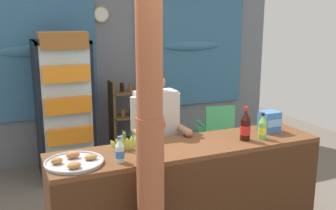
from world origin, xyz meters
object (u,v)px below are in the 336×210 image
(pastry_tray, at_px, (74,162))
(shopkeeper, at_px, (156,130))
(drink_fridge, at_px, (64,99))
(soda_bottle_cola, at_px, (245,126))
(timber_post, at_px, (150,125))
(soda_bottle_iced_tea, at_px, (142,150))
(stall_counter, at_px, (194,190))
(soda_bottle_lime_soda, at_px, (262,128))
(banana_bunch, at_px, (125,144))
(soda_bottle_water, at_px, (120,151))
(plastic_lawn_chair, at_px, (216,129))
(bottle_shelf_rack, at_px, (127,119))
(snack_box_biscuit, at_px, (269,122))

(pastry_tray, bearing_deg, shopkeeper, 31.04)
(drink_fridge, relative_size, soda_bottle_cola, 6.08)
(soda_bottle_cola, bearing_deg, timber_post, -160.51)
(soda_bottle_cola, bearing_deg, soda_bottle_iced_tea, -171.74)
(stall_counter, distance_m, soda_bottle_lime_soda, 0.85)
(pastry_tray, xyz_separation_m, banana_bunch, (0.45, 0.14, 0.04))
(soda_bottle_water, xyz_separation_m, soda_bottle_lime_soda, (1.37, 0.04, 0.02))
(plastic_lawn_chair, distance_m, banana_bunch, 2.47)
(drink_fridge, xyz_separation_m, soda_bottle_iced_tea, (0.23, -2.26, 0.02))
(stall_counter, height_order, soda_bottle_water, soda_bottle_water)
(timber_post, bearing_deg, stall_counter, 32.82)
(stall_counter, relative_size, plastic_lawn_chair, 2.84)
(stall_counter, xyz_separation_m, bottle_shelf_rack, (0.16, 2.40, 0.03))
(soda_bottle_cola, bearing_deg, banana_bunch, 171.11)
(timber_post, bearing_deg, plastic_lawn_chair, 49.42)
(soda_bottle_lime_soda, bearing_deg, pastry_tray, 178.19)
(stall_counter, bearing_deg, bottle_shelf_rack, 86.19)
(drink_fridge, bearing_deg, snack_box_biscuit, -50.27)
(stall_counter, xyz_separation_m, soda_bottle_iced_tea, (-0.52, -0.12, 0.47))
(pastry_tray, bearing_deg, stall_counter, -3.21)
(shopkeeper, bearing_deg, soda_bottle_iced_tea, -119.43)
(stall_counter, distance_m, banana_bunch, 0.73)
(drink_fridge, bearing_deg, timber_post, -85.18)
(soda_bottle_lime_soda, bearing_deg, soda_bottle_water, -178.21)
(bottle_shelf_rack, height_order, soda_bottle_lime_soda, soda_bottle_lime_soda)
(plastic_lawn_chair, distance_m, soda_bottle_lime_soda, 1.95)
(plastic_lawn_chair, relative_size, soda_bottle_water, 4.14)
(bottle_shelf_rack, bearing_deg, soda_bottle_iced_tea, -105.06)
(soda_bottle_iced_tea, height_order, pastry_tray, soda_bottle_iced_tea)
(stall_counter, relative_size, snack_box_biscuit, 12.06)
(shopkeeper, height_order, snack_box_biscuit, shopkeeper)
(shopkeeper, relative_size, soda_bottle_iced_tea, 6.63)
(soda_bottle_cola, height_order, banana_bunch, soda_bottle_cola)
(plastic_lawn_chair, bearing_deg, pastry_tray, -143.07)
(timber_post, xyz_separation_m, plastic_lawn_chair, (1.82, 2.12, -0.82))
(soda_bottle_lime_soda, distance_m, banana_bunch, 1.27)
(plastic_lawn_chair, height_order, banana_bunch, banana_bunch)
(shopkeeper, distance_m, soda_bottle_water, 0.85)
(drink_fridge, bearing_deg, stall_counter, -70.74)
(pastry_tray, bearing_deg, soda_bottle_lime_soda, -1.81)
(soda_bottle_water, bearing_deg, drink_fridge, 92.02)
(banana_bunch, bearing_deg, timber_post, -88.13)
(timber_post, relative_size, soda_bottle_water, 13.23)
(banana_bunch, bearing_deg, shopkeeper, 41.62)
(soda_bottle_iced_tea, distance_m, banana_bunch, 0.33)
(shopkeeper, bearing_deg, banana_bunch, -138.38)
(shopkeeper, distance_m, banana_bunch, 0.59)
(shopkeeper, height_order, banana_bunch, shopkeeper)
(shopkeeper, bearing_deg, bottle_shelf_rack, 81.34)
(soda_bottle_water, distance_m, snack_box_biscuit, 1.58)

